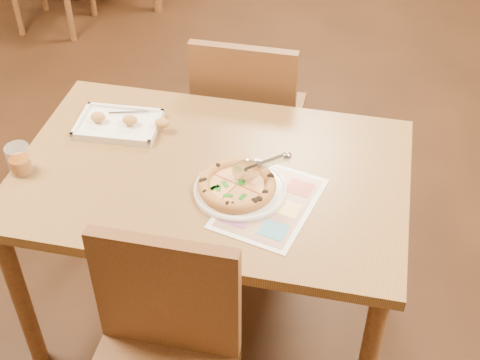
% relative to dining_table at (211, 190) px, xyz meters
% --- Properties ---
extents(dining_table, '(1.30, 0.85, 0.72)m').
position_rel_dining_table_xyz_m(dining_table, '(0.00, 0.00, 0.00)').
color(dining_table, olive).
rests_on(dining_table, ground).
extents(chair_near, '(0.42, 0.42, 0.47)m').
position_rel_dining_table_xyz_m(chair_near, '(0.00, -0.60, -0.07)').
color(chair_near, brown).
rests_on(chair_near, ground).
extents(chair_far, '(0.42, 0.42, 0.47)m').
position_rel_dining_table_xyz_m(chair_far, '(-0.00, 0.60, -0.07)').
color(chair_far, brown).
rests_on(chair_far, ground).
extents(plate, '(0.31, 0.31, 0.02)m').
position_rel_dining_table_xyz_m(plate, '(0.12, -0.08, 0.09)').
color(plate, white).
rests_on(plate, dining_table).
extents(pizza, '(0.25, 0.25, 0.04)m').
position_rel_dining_table_xyz_m(pizza, '(0.11, -0.08, 0.11)').
color(pizza, '#CF8646').
rests_on(pizza, plate).
extents(pizza_cutter, '(0.17, 0.07, 0.10)m').
position_rel_dining_table_xyz_m(pizza_cutter, '(0.17, -0.05, 0.18)').
color(pizza_cutter, silver).
rests_on(pizza_cutter, pizza).
extents(appetizer_tray, '(0.34, 0.22, 0.06)m').
position_rel_dining_table_xyz_m(appetizer_tray, '(-0.37, 0.16, 0.10)').
color(appetizer_tray, white).
rests_on(appetizer_tray, dining_table).
extents(glass_tumbler, '(0.08, 0.08, 0.10)m').
position_rel_dining_table_xyz_m(glass_tumbler, '(-0.61, -0.13, 0.13)').
color(glass_tumbler, '#863F0A').
rests_on(glass_tumbler, dining_table).
extents(menu, '(0.35, 0.42, 0.00)m').
position_rel_dining_table_xyz_m(menu, '(0.22, -0.12, 0.09)').
color(menu, white).
rests_on(menu, dining_table).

